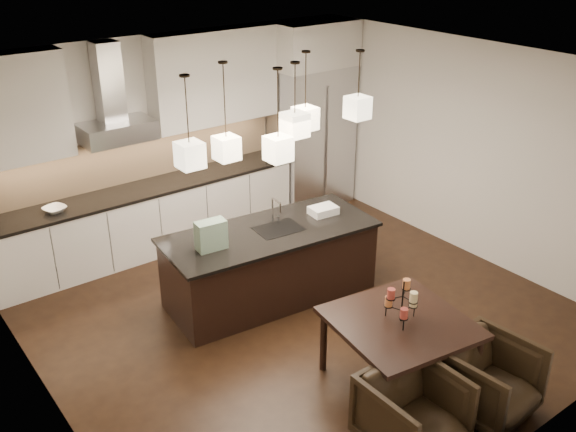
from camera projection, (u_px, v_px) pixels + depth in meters
floor at (298, 313)px, 7.39m from camera, size 5.50×5.50×0.02m
ceiling at (301, 68)px, 6.19m from camera, size 5.50×5.50×0.02m
wall_back at (175, 137)px, 8.78m from camera, size 5.50×0.02×2.80m
wall_front at (527, 319)px, 4.80m from camera, size 5.50×0.02×2.80m
wall_left at (36, 282)px, 5.28m from camera, size 0.02×5.50×2.80m
wall_right at (467, 149)px, 8.30m from camera, size 0.02×5.50×2.80m
refrigerator at (311, 137)px, 9.79m from camera, size 1.20×0.72×2.15m
fridge_panel at (313, 44)px, 9.20m from camera, size 1.26×0.72×0.65m
lower_cabinets at (151, 220)px, 8.61m from camera, size 4.21×0.62×0.88m
countertop at (148, 188)px, 8.41m from camera, size 4.21×0.66×0.04m
backsplash at (135, 158)px, 8.49m from camera, size 4.21×0.02×0.63m
upper_cab_left at (10, 110)px, 7.16m from camera, size 1.25×0.35×1.25m
upper_cab_right at (214, 77)px, 8.62m from camera, size 1.85×0.35×1.25m
hood_canopy at (117, 131)px, 7.94m from camera, size 0.90×0.52×0.24m
hood_chimney at (108, 82)px, 7.76m from camera, size 0.30×0.28×0.96m
fruit_bowl at (55, 209)px, 7.68m from camera, size 0.33×0.33×0.06m
island_body at (270, 265)px, 7.52m from camera, size 2.48×1.20×0.84m
island_top at (270, 232)px, 7.33m from camera, size 2.56×1.28×0.04m
faucet at (273, 211)px, 7.37m from camera, size 0.12×0.24×0.36m
tote_bag at (211, 235)px, 6.85m from camera, size 0.34×0.20×0.33m
food_container at (323, 210)px, 7.71m from camera, size 0.35×0.26×0.10m
dining_table at (398, 352)px, 6.13m from camera, size 1.35×1.35×0.72m
candelabra at (402, 302)px, 5.89m from camera, size 0.39×0.39×0.42m
candle_a at (413, 301)px, 5.96m from camera, size 0.08×0.08×0.10m
candle_b at (389, 301)px, 5.97m from camera, size 0.08×0.08×0.10m
candle_c at (404, 313)px, 5.78m from camera, size 0.08×0.08×0.10m
candle_d at (407, 284)px, 5.95m from camera, size 0.08×0.08×0.10m
candle_e at (391, 294)px, 5.80m from camera, size 0.08×0.08×0.10m
candle_f at (414, 297)px, 5.75m from camera, size 0.08×0.08×0.10m
armchair_left at (413, 412)px, 5.39m from camera, size 0.75×0.78×0.70m
armchair_right at (489, 379)px, 5.77m from camera, size 0.82×0.84×0.71m
pendant_a at (190, 155)px, 6.30m from camera, size 0.24×0.24×0.26m
pendant_b at (226, 148)px, 6.90m from camera, size 0.24×0.24×0.26m
pendant_c at (295, 125)px, 6.78m from camera, size 0.24×0.24×0.26m
pendant_d at (305, 118)px, 7.34m from camera, size 0.24×0.24×0.26m
pendant_e at (358, 108)px, 7.35m from camera, size 0.24×0.24×0.26m
pendant_f at (278, 149)px, 6.60m from camera, size 0.24×0.24×0.26m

